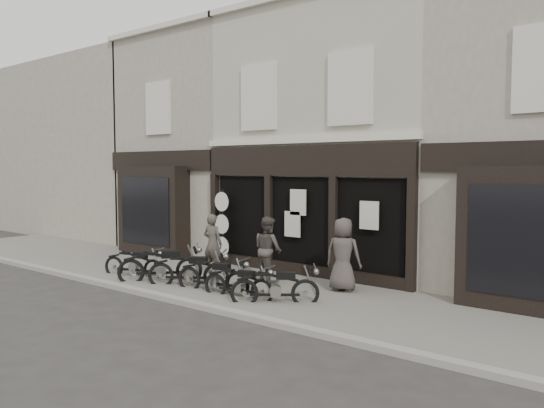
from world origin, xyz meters
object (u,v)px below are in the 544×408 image
Objects in this scene: motorcycle_0 at (134,266)px; motorcycle_1 at (161,269)px; advert_sign_post at (223,230)px; motorcycle_5 at (276,290)px; motorcycle_3 at (214,279)px; man_centre at (268,249)px; man_right at (343,254)px; motorcycle_2 at (189,273)px; man_left at (213,244)px; motorcycle_4 at (239,286)px.

motorcycle_0 is 1.14m from motorcycle_1.
motorcycle_5 is at bearing -29.80° from advert_sign_post.
motorcycle_3 reaches higher than motorcycle_0.
man_centre reaches higher than motorcycle_0.
man_right is (4.64, 2.02, 0.61)m from motorcycle_1.
motorcycle_2 reaches higher than motorcycle_0.
man_left reaches higher than motorcycle_1.
man_left is 1.38m from advert_sign_post.
motorcycle_5 is at bearing -1.94° from motorcycle_4.
motorcycle_5 is at bearing 59.48° from man_right.
motorcycle_2 is at bearing -12.20° from motorcycle_0.
motorcycle_1 is 2.88m from advert_sign_post.
motorcycle_2 is 1.08× the size of man_centre.
motorcycle_3 is 1.19× the size of man_left.
motorcycle_0 is 4.04m from man_centre.
motorcycle_1 is at bearing -82.11° from advert_sign_post.
motorcycle_0 is 1.09× the size of man_centre.
motorcycle_3 is 3.67m from advert_sign_post.
motorcycle_5 is at bearing 149.17° from man_left.
motorcycle_1 is 3.99m from motorcycle_5.
motorcycle_1 reaches higher than motorcycle_5.
motorcycle_1 reaches higher than motorcycle_3.
man_right is at bearing 178.17° from man_left.
motorcycle_4 is 2.77m from man_right.
motorcycle_4 is 3.08m from man_left.
motorcycle_1 is 1.07× the size of man_left.
motorcycle_4 is 4.37m from advert_sign_post.
man_centre reaches higher than motorcycle_1.
motorcycle_0 is at bearing 45.29° from man_centre.
advert_sign_post is (-4.91, 0.73, 0.19)m from man_right.
man_left reaches higher than motorcycle_3.
man_right is at bearing 33.87° from motorcycle_5.
man_right is (1.68, 2.09, 0.68)m from motorcycle_4.
motorcycle_0 is 0.93× the size of motorcycle_3.
motorcycle_3 is (2.03, 0.01, -0.04)m from motorcycle_1.
man_centre is (-1.57, 1.66, 0.62)m from motorcycle_5.
motorcycle_1 is at bearing 54.05° from man_centre.
motorcycle_0 is 1.11× the size of man_left.
motorcycle_0 is 6.18m from man_right.
motorcycle_1 is 0.74× the size of advert_sign_post.
motorcycle_3 is at bearing 165.79° from motorcycle_4.
man_centre is at bearing -18.42° from advert_sign_post.
motorcycle_5 is at bearing -46.82° from motorcycle_1.
motorcycle_0 is 1.10× the size of motorcycle_5.
advert_sign_post is (-2.30, 2.74, 0.84)m from motorcycle_3.
advert_sign_post is (-3.23, 2.82, 0.87)m from motorcycle_4.
man_left reaches higher than motorcycle_0.
man_centre is at bearing 96.95° from motorcycle_4.
man_left reaches higher than motorcycle_5.
man_left is 0.94× the size of man_right.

